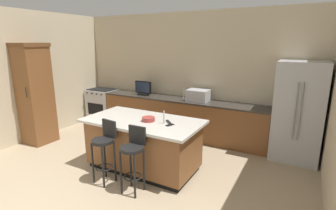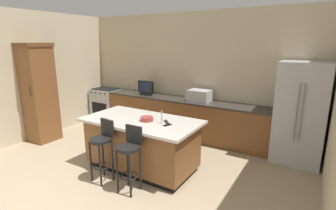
{
  "view_description": "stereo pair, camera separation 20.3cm",
  "coord_description": "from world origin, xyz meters",
  "px_view_note": "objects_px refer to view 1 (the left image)",
  "views": [
    {
      "loc": [
        2.53,
        -1.39,
        2.22
      ],
      "look_at": [
        0.2,
        2.86,
        1.01
      ],
      "focal_mm": 27.07,
      "sensor_mm": 36.0,
      "label": 1
    },
    {
      "loc": [
        2.71,
        -1.29,
        2.22
      ],
      "look_at": [
        0.2,
        2.86,
        1.01
      ],
      "focal_mm": 27.07,
      "sensor_mm": 36.0,
      "label": 2
    }
  ],
  "objects_px": {
    "range_oven": "(103,105)",
    "tv_monitor": "(143,89)",
    "bar_stool_left": "(105,146)",
    "tv_remote": "(168,122)",
    "microwave": "(198,95)",
    "kitchen_island": "(143,144)",
    "fruit_bowl": "(148,119)",
    "bar_stool_right": "(133,154)",
    "cell_phone": "(170,125)",
    "refrigerator": "(298,112)",
    "cabinet_tower": "(35,92)"
  },
  "relations": [
    {
      "from": "cabinet_tower",
      "to": "fruit_bowl",
      "type": "xyz_separation_m",
      "value": [
        2.91,
        0.08,
        -0.2
      ]
    },
    {
      "from": "kitchen_island",
      "to": "bar_stool_left",
      "type": "xyz_separation_m",
      "value": [
        -0.28,
        -0.67,
        0.15
      ]
    },
    {
      "from": "refrigerator",
      "to": "tv_remote",
      "type": "xyz_separation_m",
      "value": [
        -1.88,
        -1.66,
        -0.02
      ]
    },
    {
      "from": "refrigerator",
      "to": "bar_stool_right",
      "type": "distance_m",
      "value": 3.2
    },
    {
      "from": "bar_stool_left",
      "to": "tv_remote",
      "type": "bearing_deg",
      "value": 52.93
    },
    {
      "from": "tv_monitor",
      "to": "range_oven",
      "type": "bearing_deg",
      "value": 177.99
    },
    {
      "from": "bar_stool_right",
      "to": "bar_stool_left",
      "type": "bearing_deg",
      "value": 178.41
    },
    {
      "from": "range_oven",
      "to": "tv_monitor",
      "type": "xyz_separation_m",
      "value": [
        1.44,
        -0.05,
        0.61
      ]
    },
    {
      "from": "cabinet_tower",
      "to": "fruit_bowl",
      "type": "relative_size",
      "value": 10.06
    },
    {
      "from": "bar_stool_right",
      "to": "tv_monitor",
      "type": "bearing_deg",
      "value": 120.1
    },
    {
      "from": "range_oven",
      "to": "cabinet_tower",
      "type": "distance_m",
      "value": 2.03
    },
    {
      "from": "microwave",
      "to": "tv_remote",
      "type": "distance_m",
      "value": 1.74
    },
    {
      "from": "range_oven",
      "to": "refrigerator",
      "type": "bearing_deg",
      "value": -0.71
    },
    {
      "from": "range_oven",
      "to": "fruit_bowl",
      "type": "height_order",
      "value": "fruit_bowl"
    },
    {
      "from": "tv_remote",
      "to": "cell_phone",
      "type": "bearing_deg",
      "value": -97.31
    },
    {
      "from": "microwave",
      "to": "bar_stool_left",
      "type": "relative_size",
      "value": 0.47
    },
    {
      "from": "refrigerator",
      "to": "tv_monitor",
      "type": "xyz_separation_m",
      "value": [
        -3.52,
        0.01,
        0.13
      ]
    },
    {
      "from": "cabinet_tower",
      "to": "bar_stool_left",
      "type": "bearing_deg",
      "value": -13.0
    },
    {
      "from": "range_oven",
      "to": "cell_phone",
      "type": "relative_size",
      "value": 6.19
    },
    {
      "from": "refrigerator",
      "to": "tv_remote",
      "type": "distance_m",
      "value": 2.51
    },
    {
      "from": "microwave",
      "to": "cell_phone",
      "type": "bearing_deg",
      "value": -81.76
    },
    {
      "from": "range_oven",
      "to": "bar_stool_left",
      "type": "distance_m",
      "value": 3.42
    },
    {
      "from": "cabinet_tower",
      "to": "cell_phone",
      "type": "distance_m",
      "value": 3.34
    },
    {
      "from": "range_oven",
      "to": "cell_phone",
      "type": "xyz_separation_m",
      "value": [
        3.18,
        -1.84,
        0.45
      ]
    },
    {
      "from": "fruit_bowl",
      "to": "tv_remote",
      "type": "height_order",
      "value": "fruit_bowl"
    },
    {
      "from": "cabinet_tower",
      "to": "fruit_bowl",
      "type": "distance_m",
      "value": 2.92
    },
    {
      "from": "kitchen_island",
      "to": "cell_phone",
      "type": "xyz_separation_m",
      "value": [
        0.55,
        -0.03,
        0.45
      ]
    },
    {
      "from": "tv_monitor",
      "to": "fruit_bowl",
      "type": "height_order",
      "value": "tv_monitor"
    },
    {
      "from": "kitchen_island",
      "to": "fruit_bowl",
      "type": "distance_m",
      "value": 0.5
    },
    {
      "from": "range_oven",
      "to": "cell_phone",
      "type": "distance_m",
      "value": 3.7
    },
    {
      "from": "range_oven",
      "to": "tv_monitor",
      "type": "height_order",
      "value": "tv_monitor"
    },
    {
      "from": "fruit_bowl",
      "to": "range_oven",
      "type": "bearing_deg",
      "value": 146.45
    },
    {
      "from": "microwave",
      "to": "tv_monitor",
      "type": "height_order",
      "value": "tv_monitor"
    },
    {
      "from": "kitchen_island",
      "to": "microwave",
      "type": "relative_size",
      "value": 4.26
    },
    {
      "from": "tv_remote",
      "to": "cabinet_tower",
      "type": "bearing_deg",
      "value": 138.4
    },
    {
      "from": "bar_stool_left",
      "to": "cabinet_tower",
      "type": "bearing_deg",
      "value": 174.14
    },
    {
      "from": "kitchen_island",
      "to": "bar_stool_right",
      "type": "relative_size",
      "value": 2.03
    },
    {
      "from": "kitchen_island",
      "to": "tv_remote",
      "type": "xyz_separation_m",
      "value": [
        0.46,
        0.09,
        0.45
      ]
    },
    {
      "from": "fruit_bowl",
      "to": "cell_phone",
      "type": "xyz_separation_m",
      "value": [
        0.42,
        -0.02,
        -0.03
      ]
    },
    {
      "from": "fruit_bowl",
      "to": "cabinet_tower",
      "type": "bearing_deg",
      "value": -178.45
    },
    {
      "from": "cell_phone",
      "to": "tv_remote",
      "type": "relative_size",
      "value": 0.88
    },
    {
      "from": "kitchen_island",
      "to": "bar_stool_left",
      "type": "distance_m",
      "value": 0.74
    },
    {
      "from": "refrigerator",
      "to": "fruit_bowl",
      "type": "distance_m",
      "value": 2.83
    },
    {
      "from": "cabinet_tower",
      "to": "tv_remote",
      "type": "height_order",
      "value": "cabinet_tower"
    },
    {
      "from": "range_oven",
      "to": "microwave",
      "type": "distance_m",
      "value": 2.97
    },
    {
      "from": "microwave",
      "to": "fruit_bowl",
      "type": "xyz_separation_m",
      "value": [
        -0.16,
        -1.83,
        -0.09
      ]
    },
    {
      "from": "microwave",
      "to": "kitchen_island",
      "type": "bearing_deg",
      "value": -98.91
    },
    {
      "from": "microwave",
      "to": "tv_monitor",
      "type": "relative_size",
      "value": 1.06
    },
    {
      "from": "cabinet_tower",
      "to": "bar_stool_right",
      "type": "bearing_deg",
      "value": -10.77
    },
    {
      "from": "cabinet_tower",
      "to": "bar_stool_right",
      "type": "relative_size",
      "value": 2.18
    }
  ]
}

